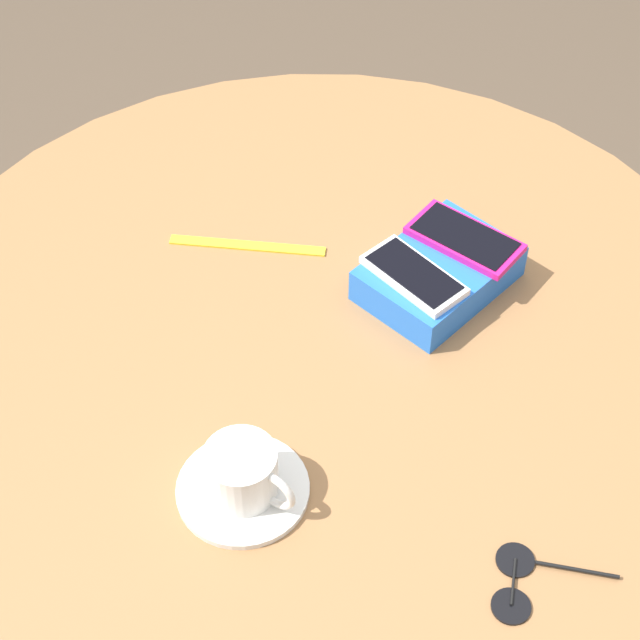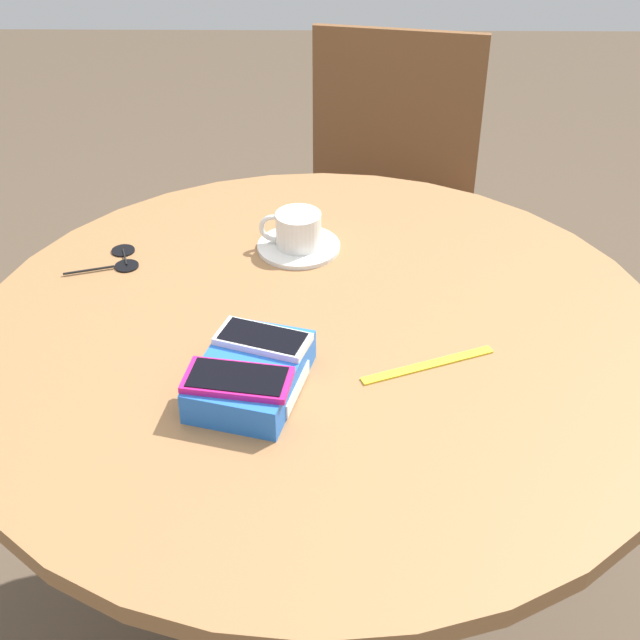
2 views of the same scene
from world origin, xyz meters
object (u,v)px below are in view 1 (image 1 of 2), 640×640
at_px(sunglasses, 521,581).
at_px(phone_magenta, 465,239).
at_px(phone_box, 438,273).
at_px(round_table, 320,379).
at_px(coffee_cup, 243,472).
at_px(lanyard_strap, 247,246).
at_px(phone_white, 414,275).
at_px(saucer, 243,489).

bearing_deg(sunglasses, phone_magenta, -148.54).
bearing_deg(phone_box, round_table, -34.00).
distance_m(coffee_cup, lanyard_strap, 0.39).
height_order(phone_white, lanyard_strap, phone_white).
xyz_separation_m(phone_magenta, phone_white, (0.09, -0.03, 0.00)).
height_order(saucer, coffee_cup, coffee_cup).
bearing_deg(lanyard_strap, sunglasses, 60.16).
relative_size(round_table, phone_magenta, 7.22).
bearing_deg(phone_magenta, saucer, -8.93).
bearing_deg(sunglasses, phone_white, -138.19).
xyz_separation_m(saucer, coffee_cup, (0.00, 0.00, 0.04)).
height_order(phone_white, coffee_cup, coffee_cup).
bearing_deg(phone_white, coffee_cup, -6.24).
height_order(phone_white, sunglasses, phone_white).
bearing_deg(phone_box, lanyard_strap, -77.86).
distance_m(round_table, sunglasses, 0.41).
distance_m(phone_box, phone_magenta, 0.06).
xyz_separation_m(round_table, phone_box, (-0.14, 0.09, 0.12)).
bearing_deg(sunglasses, round_table, -120.42).
relative_size(saucer, coffee_cup, 1.33).
height_order(round_table, phone_magenta, phone_magenta).
xyz_separation_m(saucer, lanyard_strap, (-0.33, -0.20, -0.00)).
height_order(phone_magenta, sunglasses, phone_magenta).
bearing_deg(phone_box, coffee_cup, -7.66).
height_order(phone_box, sunglasses, phone_box).
distance_m(saucer, coffee_cup, 0.04).
xyz_separation_m(coffee_cup, lanyard_strap, (-0.33, -0.20, -0.04)).
distance_m(phone_magenta, sunglasses, 0.46).
height_order(phone_white, saucer, phone_white).
bearing_deg(round_table, lanyard_strap, -118.53).
bearing_deg(saucer, lanyard_strap, -149.21).
xyz_separation_m(phone_magenta, coffee_cup, (0.43, -0.07, -0.01)).
relative_size(coffee_cup, lanyard_strap, 0.52).
height_order(round_table, saucer, saucer).
relative_size(phone_box, phone_magenta, 1.44).
bearing_deg(coffee_cup, phone_white, 173.76).
relative_size(phone_magenta, lanyard_strap, 0.73).
distance_m(phone_box, coffee_cup, 0.39).
bearing_deg(phone_magenta, sunglasses, 31.46).
bearing_deg(phone_magenta, coffee_cup, -8.61).
xyz_separation_m(phone_magenta, saucer, (0.43, -0.07, -0.05)).
xyz_separation_m(phone_white, saucer, (0.34, -0.04, -0.05)).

